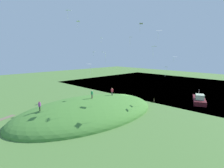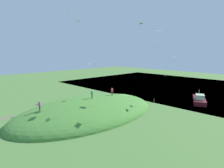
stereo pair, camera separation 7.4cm
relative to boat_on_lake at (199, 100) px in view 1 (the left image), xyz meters
name	(u,v)px [view 1 (the left image)]	position (x,y,z in m)	size (l,w,h in m)	color
ground_plane	(124,102)	(12.36, -12.87, -0.71)	(160.00, 160.00, 0.00)	#4B7436
lake_water	(182,87)	(-17.81, -12.87, -0.91)	(51.41, 80.00, 0.40)	#415B7C
grass_hill	(88,113)	(23.84, -12.01, -0.71)	(30.93, 18.35, 5.66)	#437C31
boat_on_lake	(199,100)	(0.00, 0.00, 0.00)	(8.55, 5.88, 2.70)	#4E1219
person_near_shore	(92,93)	(22.78, -12.09, 3.14)	(0.45, 0.45, 1.64)	brown
person_on_hilltop	(112,91)	(17.23, -12.06, 2.85)	(0.66, 0.66, 1.62)	#504544
person_watching_kites	(40,105)	(33.07, -13.11, 2.56)	(0.50, 0.50, 1.64)	#353729
kite_0	(94,52)	(14.35, -21.66, 11.15)	(0.88, 0.77, 1.06)	white
kite_2	(141,24)	(5.74, -13.43, 18.07)	(1.11, 1.09, 2.27)	silver
kite_3	(78,22)	(20.20, -19.90, 17.83)	(0.81, 0.69, 1.69)	white
kite_5	(68,11)	(24.12, -17.46, 19.33)	(1.25, 1.26, 1.77)	white
kite_6	(154,47)	(17.13, -1.75, 12.09)	(1.06, 1.10, 1.97)	white
kite_7	(166,68)	(10.04, -3.32, 7.97)	(0.67, 0.80, 2.03)	silver
kite_8	(159,31)	(11.14, -4.72, 15.42)	(1.32, 1.39, 1.83)	white
kite_9	(89,65)	(24.56, -10.53, 8.98)	(0.77, 1.01, 1.90)	white
kite_10	(175,57)	(9.48, -1.86, 10.21)	(0.60, 0.82, 1.15)	white
kite_11	(104,53)	(23.18, -8.10, 11.13)	(1.17, 1.19, 1.94)	silver
kite_12	(102,38)	(17.56, -14.98, 14.16)	(0.78, 0.75, 1.14)	white
kite_13	(131,38)	(12.81, -10.70, 14.28)	(0.66, 0.81, 1.84)	white
mooring_post	(154,100)	(7.51, -7.62, -0.21)	(0.14, 0.14, 0.99)	brown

